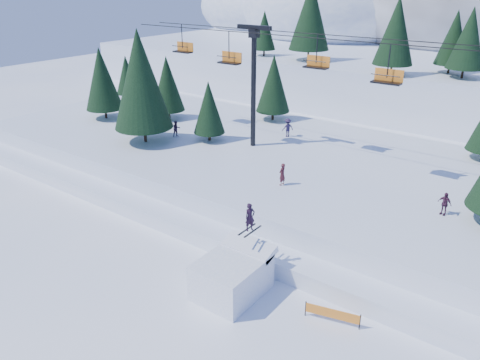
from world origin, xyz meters
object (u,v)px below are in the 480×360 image
Objects in this scene: jump_kicker at (233,274)px; chairlift at (372,83)px; banner_near at (332,314)px; banner_far at (385,295)px.

jump_kicker is 17.48m from chairlift.
chairlift is 16.57× the size of banner_near.
banner_near and banner_far have the same top height.
chairlift is 16.10× the size of banner_far.
jump_kicker is 0.11× the size of chairlift.
chairlift reaches higher than banner_far.
banner_near is (4.70, -14.44, -8.78)m from chairlift.
banner_far is at bearing 29.42° from jump_kicker.
jump_kicker is at bearing -93.44° from chairlift.
banner_near is 3.50m from banner_far.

